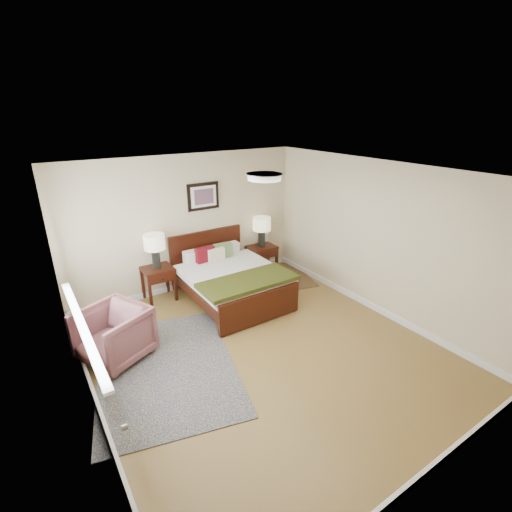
# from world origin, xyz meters

# --- Properties ---
(floor) EXTENTS (5.00, 5.00, 0.00)m
(floor) POSITION_xyz_m (0.00, 0.00, 0.00)
(floor) COLOR brown
(floor) RESTS_ON ground
(back_wall) EXTENTS (4.50, 0.04, 2.50)m
(back_wall) POSITION_xyz_m (0.00, 2.50, 1.25)
(back_wall) COLOR #C2B38D
(back_wall) RESTS_ON ground
(front_wall) EXTENTS (4.50, 0.04, 2.50)m
(front_wall) POSITION_xyz_m (0.00, -2.50, 1.25)
(front_wall) COLOR #C2B38D
(front_wall) RESTS_ON ground
(left_wall) EXTENTS (0.04, 5.00, 2.50)m
(left_wall) POSITION_xyz_m (-2.25, 0.00, 1.25)
(left_wall) COLOR #C2B38D
(left_wall) RESTS_ON ground
(right_wall) EXTENTS (0.04, 5.00, 2.50)m
(right_wall) POSITION_xyz_m (2.25, 0.00, 1.25)
(right_wall) COLOR #C2B38D
(right_wall) RESTS_ON ground
(ceiling) EXTENTS (4.50, 5.00, 0.02)m
(ceiling) POSITION_xyz_m (0.00, 0.00, 2.50)
(ceiling) COLOR white
(ceiling) RESTS_ON back_wall
(window) EXTENTS (0.11, 2.72, 1.32)m
(window) POSITION_xyz_m (-2.20, 0.70, 1.38)
(window) COLOR silver
(window) RESTS_ON left_wall
(door) EXTENTS (0.06, 1.00, 2.18)m
(door) POSITION_xyz_m (-2.23, -1.75, 1.07)
(door) COLOR silver
(door) RESTS_ON ground
(ceil_fixture) EXTENTS (0.44, 0.44, 0.08)m
(ceil_fixture) POSITION_xyz_m (0.00, 0.00, 2.47)
(ceil_fixture) COLOR white
(ceil_fixture) RESTS_ON ceiling
(bed) EXTENTS (1.61, 1.94, 1.04)m
(bed) POSITION_xyz_m (0.35, 1.55, 0.48)
(bed) COLOR #351508
(bed) RESTS_ON ground
(wall_art) EXTENTS (0.62, 0.05, 0.50)m
(wall_art) POSITION_xyz_m (0.35, 2.47, 1.72)
(wall_art) COLOR black
(wall_art) RESTS_ON back_wall
(nightstand_left) EXTENTS (0.52, 0.47, 0.62)m
(nightstand_left) POSITION_xyz_m (-0.71, 2.25, 0.49)
(nightstand_left) COLOR #351508
(nightstand_left) RESTS_ON ground
(nightstand_right) EXTENTS (0.57, 0.43, 0.57)m
(nightstand_right) POSITION_xyz_m (1.51, 2.26, 0.35)
(nightstand_right) COLOR #351508
(nightstand_right) RESTS_ON ground
(lamp_left) EXTENTS (0.36, 0.36, 0.61)m
(lamp_left) POSITION_xyz_m (-0.71, 2.27, 1.05)
(lamp_left) COLOR black
(lamp_left) RESTS_ON nightstand_left
(lamp_right) EXTENTS (0.36, 0.36, 0.61)m
(lamp_right) POSITION_xyz_m (1.51, 2.27, 1.00)
(lamp_right) COLOR black
(lamp_right) RESTS_ON nightstand_right
(armchair) EXTENTS (1.10, 1.08, 0.76)m
(armchair) POSITION_xyz_m (-1.80, 0.94, 0.38)
(armchair) COLOR brown
(armchair) RESTS_ON ground
(rug_persian) EXTENTS (2.27, 2.79, 0.01)m
(rug_persian) POSITION_xyz_m (-1.31, 0.36, 0.01)
(rug_persian) COLOR #0D1944
(rug_persian) RESTS_ON ground
(rug_navy) EXTENTS (1.16, 1.48, 0.01)m
(rug_navy) POSITION_xyz_m (1.80, 1.80, 0.01)
(rug_navy) COLOR black
(rug_navy) RESTS_ON ground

